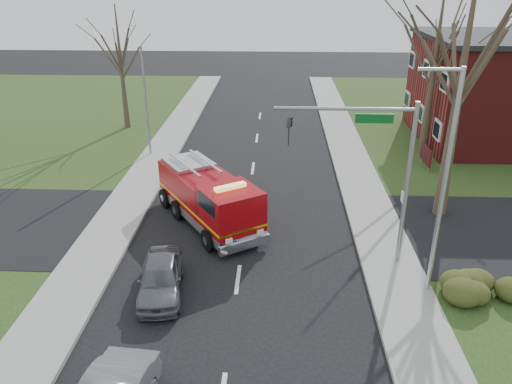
{
  "coord_description": "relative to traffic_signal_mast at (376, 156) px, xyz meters",
  "views": [
    {
      "loc": [
        1.43,
        -16.46,
        11.14
      ],
      "look_at": [
        0.54,
        3.99,
        2.0
      ],
      "focal_mm": 35.0,
      "sensor_mm": 36.0,
      "label": 1
    }
  ],
  "objects": [
    {
      "name": "fire_engine",
      "position": [
        -6.91,
        3.21,
        -3.45
      ],
      "size": [
        5.75,
        7.07,
        2.79
      ],
      "rotation": [
        0.0,
        0.0,
        0.58
      ],
      "color": "#96060C",
      "rests_on": "ground"
    },
    {
      "name": "bare_tree_left",
      "position": [
        -15.21,
        18.5,
        0.86
      ],
      "size": [
        4.5,
        4.5,
        9.0
      ],
      "color": "#3B2E23",
      "rests_on": "ground"
    },
    {
      "name": "health_center_sign",
      "position": [
        5.29,
        11.0,
        -3.83
      ],
      "size": [
        0.12,
        2.0,
        1.4
      ],
      "color": "#430F15",
      "rests_on": "ground"
    },
    {
      "name": "bare_tree_far",
      "position": [
        5.79,
        13.5,
        1.78
      ],
      "size": [
        5.25,
        5.25,
        10.5
      ],
      "color": "#3B2E23",
      "rests_on": "ground"
    },
    {
      "name": "traffic_signal_mast",
      "position": [
        0.0,
        0.0,
        0.0
      ],
      "size": [
        5.29,
        0.18,
        6.8
      ],
      "color": "gray",
      "rests_on": "ground"
    },
    {
      "name": "parked_car_maroon",
      "position": [
        -8.01,
        -2.5,
        -4.05
      ],
      "size": [
        2.07,
        4.06,
        1.32
      ],
      "primitive_type": "imported",
      "rotation": [
        0.0,
        0.0,
        0.13
      ],
      "color": "#57595E",
      "rests_on": "ground"
    },
    {
      "name": "bare_tree_near",
      "position": [
        4.29,
        4.5,
        2.71
      ],
      "size": [
        6.0,
        6.0,
        12.0
      ],
      "color": "#3B2E23",
      "rests_on": "ground"
    },
    {
      "name": "sidewalk_right",
      "position": [
        0.99,
        -1.5,
        -4.63
      ],
      "size": [
        2.4,
        80.0,
        0.15
      ],
      "primitive_type": "cube",
      "color": "gray",
      "rests_on": "ground"
    },
    {
      "name": "utility_pole_far",
      "position": [
        -12.01,
        12.5,
        -1.21
      ],
      "size": [
        0.14,
        0.14,
        7.0
      ],
      "primitive_type": "cylinder",
      "color": "gray",
      "rests_on": "ground"
    },
    {
      "name": "hedge_corner",
      "position": [
        3.79,
        -2.5,
        -4.13
      ],
      "size": [
        2.8,
        2.0,
        0.9
      ],
      "primitive_type": "ellipsoid",
      "color": "#313F16",
      "rests_on": "lawn_right"
    },
    {
      "name": "ground",
      "position": [
        -5.21,
        -1.5,
        -4.71
      ],
      "size": [
        120.0,
        120.0,
        0.0
      ],
      "primitive_type": "plane",
      "color": "black",
      "rests_on": "ground"
    },
    {
      "name": "streetlight_pole",
      "position": [
        1.93,
        -2.0,
        -0.16
      ],
      "size": [
        1.48,
        0.16,
        8.4
      ],
      "color": "#B7BABF",
      "rests_on": "ground"
    },
    {
      "name": "sidewalk_left",
      "position": [
        -11.41,
        -1.5,
        -4.63
      ],
      "size": [
        2.4,
        80.0,
        0.15
      ],
      "primitive_type": "cube",
      "color": "gray",
      "rests_on": "ground"
    }
  ]
}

